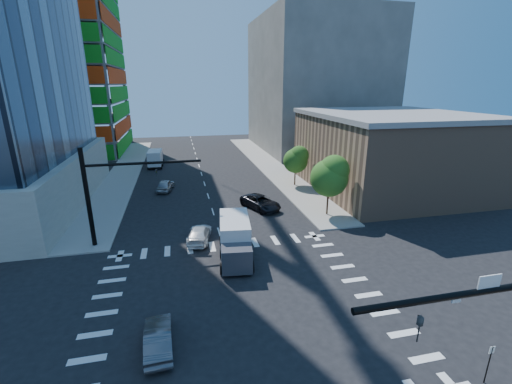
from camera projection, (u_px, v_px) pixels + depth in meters
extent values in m
plane|color=black|center=(241.00, 304.00, 23.18)|extent=(160.00, 160.00, 0.00)
cube|color=silver|center=(241.00, 304.00, 23.18)|extent=(20.00, 20.00, 0.01)
cube|color=gray|center=(268.00, 164.00, 62.98)|extent=(5.00, 60.00, 0.15)
cube|color=gray|center=(125.00, 172.00, 57.68)|extent=(5.00, 60.00, 0.15)
cube|color=#1A921B|center=(113.00, 32.00, 70.24)|extent=(0.12, 24.00, 49.00)
cube|color=red|center=(19.00, 18.00, 55.86)|extent=(24.00, 0.12, 49.00)
cube|color=#906C53|center=(389.00, 154.00, 47.41)|extent=(20.00, 22.00, 10.00)
cube|color=gray|center=(393.00, 115.00, 45.81)|extent=(20.50, 22.50, 0.60)
cube|color=#5E5954|center=(315.00, 85.00, 75.79)|extent=(24.00, 30.00, 28.00)
cylinder|color=black|center=(487.00, 291.00, 11.59)|extent=(10.00, 0.24, 0.24)
imported|color=black|center=(418.00, 329.00, 11.39)|extent=(0.16, 0.20, 1.00)
cube|color=white|center=(490.00, 282.00, 11.48)|extent=(0.90, 0.04, 0.50)
cylinder|color=black|center=(88.00, 198.00, 30.02)|extent=(0.40, 0.40, 9.00)
cylinder|color=black|center=(144.00, 163.00, 30.21)|extent=(10.00, 0.24, 0.24)
imported|color=black|center=(157.00, 175.00, 30.75)|extent=(0.16, 0.20, 1.00)
cylinder|color=#382316|center=(327.00, 204.00, 38.45)|extent=(0.20, 0.20, 2.27)
sphere|color=#204C14|center=(329.00, 178.00, 37.52)|extent=(4.16, 4.16, 4.16)
sphere|color=#3E7E2A|center=(334.00, 170.00, 37.03)|extent=(3.25, 3.25, 3.25)
cylinder|color=#382316|center=(295.00, 178.00, 49.72)|extent=(0.20, 0.20, 1.92)
sphere|color=#204C14|center=(295.00, 161.00, 48.93)|extent=(3.52, 3.52, 3.52)
sphere|color=#3E7E2A|center=(299.00, 155.00, 48.49)|extent=(2.75, 2.75, 2.75)
cylinder|color=black|center=(488.00, 365.00, 16.75)|extent=(0.06, 0.06, 2.20)
cube|color=silver|center=(492.00, 350.00, 16.48)|extent=(0.30, 0.03, 0.40)
imported|color=black|center=(260.00, 202.00, 40.69)|extent=(4.67, 6.22, 1.57)
imported|color=white|center=(199.00, 234.00, 32.37)|extent=(2.89, 5.11, 1.40)
imported|color=#A0A2A7|center=(165.00, 185.00, 47.62)|extent=(2.72, 4.83, 1.55)
imported|color=#4E4E53|center=(158.00, 338.00, 19.08)|extent=(1.67, 4.27, 1.38)
cube|color=silver|center=(235.00, 238.00, 28.63)|extent=(3.05, 5.38, 2.67)
cube|color=#404048|center=(235.00, 245.00, 28.83)|extent=(2.56, 2.11, 1.95)
cube|color=silver|center=(156.00, 157.00, 61.35)|extent=(2.44, 4.78, 2.44)
cube|color=#404048|center=(156.00, 160.00, 61.53)|extent=(2.22, 1.77, 1.78)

